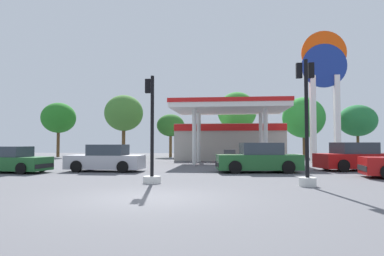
# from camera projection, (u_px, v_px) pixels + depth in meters

# --- Properties ---
(ground_plane) EXTENTS (90.00, 90.00, 0.00)m
(ground_plane) POSITION_uv_depth(u_px,v_px,m) (150.00, 198.00, 10.07)
(ground_plane) COLOR #56565B
(ground_plane) RESTS_ON ground
(gas_station) EXTENTS (10.04, 12.39, 4.78)m
(gas_station) POSITION_uv_depth(u_px,v_px,m) (230.00, 137.00, 32.24)
(gas_station) COLOR #ADA89E
(gas_station) RESTS_ON ground
(station_pole_sign) EXTENTS (3.49, 0.56, 10.54)m
(station_pole_sign) POSITION_uv_depth(u_px,v_px,m) (324.00, 81.00, 27.42)
(station_pole_sign) COLOR white
(station_pole_sign) RESTS_ON ground
(car_0) EXTENTS (4.71, 2.49, 1.61)m
(car_0) POSITION_uv_depth(u_px,v_px,m) (259.00, 159.00, 18.92)
(car_0) COLOR black
(car_0) RESTS_ON ground
(car_1) EXTENTS (4.11, 2.14, 1.41)m
(car_1) POSITION_uv_depth(u_px,v_px,m) (12.00, 161.00, 18.70)
(car_1) COLOR black
(car_1) RESTS_ON ground
(car_2) EXTENTS (4.88, 2.92, 1.63)m
(car_2) POSITION_uv_depth(u_px,v_px,m) (356.00, 158.00, 20.16)
(car_2) COLOR black
(car_2) RESTS_ON ground
(car_4) EXTENTS (4.27, 2.01, 1.52)m
(car_4) POSITION_uv_depth(u_px,v_px,m) (106.00, 159.00, 19.56)
(car_4) COLOR black
(car_4) RESTS_ON ground
(traffic_signal_0) EXTENTS (0.65, 0.67, 4.73)m
(traffic_signal_0) POSITION_uv_depth(u_px,v_px,m) (307.00, 135.00, 12.87)
(traffic_signal_0) COLOR silver
(traffic_signal_0) RESTS_ON ground
(traffic_signal_2) EXTENTS (0.71, 0.71, 4.31)m
(traffic_signal_2) POSITION_uv_depth(u_px,v_px,m) (151.00, 150.00, 13.84)
(traffic_signal_2) COLOR silver
(traffic_signal_2) RESTS_ON ground
(tree_0) EXTENTS (3.92, 3.92, 6.30)m
(tree_0) POSITION_uv_depth(u_px,v_px,m) (59.00, 118.00, 40.14)
(tree_0) COLOR brown
(tree_0) RESTS_ON ground
(tree_1) EXTENTS (4.33, 4.33, 7.04)m
(tree_1) POSITION_uv_depth(u_px,v_px,m) (124.00, 113.00, 39.13)
(tree_1) COLOR brown
(tree_1) RESTS_ON ground
(tree_2) EXTENTS (3.21, 3.21, 4.97)m
(tree_2) POSITION_uv_depth(u_px,v_px,m) (171.00, 126.00, 40.21)
(tree_2) COLOR brown
(tree_2) RESTS_ON ground
(tree_3) EXTENTS (4.26, 4.26, 7.23)m
(tree_3) POSITION_uv_depth(u_px,v_px,m) (237.00, 111.00, 38.03)
(tree_3) COLOR brown
(tree_3) RESTS_ON ground
(tree_4) EXTENTS (4.66, 4.66, 6.71)m
(tree_4) POSITION_uv_depth(u_px,v_px,m) (304.00, 118.00, 38.54)
(tree_4) COLOR brown
(tree_4) RESTS_ON ground
(tree_5) EXTENTS (4.03, 4.03, 5.75)m
(tree_5) POSITION_uv_depth(u_px,v_px,m) (357.00, 121.00, 37.49)
(tree_5) COLOR brown
(tree_5) RESTS_ON ground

